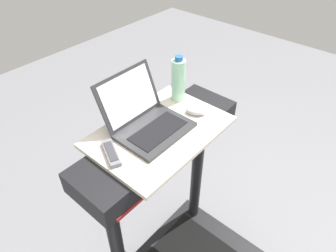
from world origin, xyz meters
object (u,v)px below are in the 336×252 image
computer_mouse (196,111)px  laptop (147,119)px  tv_remote (111,153)px  water_bottle (178,80)px

computer_mouse → laptop: bearing=129.7°
laptop → computer_mouse: bearing=-22.1°
tv_remote → computer_mouse: bearing=-11.6°
laptop → tv_remote: (-0.23, -0.01, -0.04)m
water_bottle → tv_remote: bearing=-173.9°
tv_remote → laptop: bearing=3.1°
laptop → water_bottle: 0.29m
water_bottle → computer_mouse: bearing=-106.7°
laptop → tv_remote: size_ratio=1.97×
computer_mouse → water_bottle: size_ratio=0.42×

